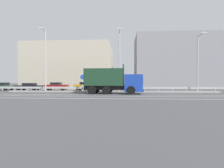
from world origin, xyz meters
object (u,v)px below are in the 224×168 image
at_px(street_lamp_1, 45,58).
at_px(street_lamp_2, 120,58).
at_px(parked_car_1, 29,87).
at_px(parked_car_3, 86,86).
at_px(median_road_sign, 83,83).
at_px(dump_truck, 121,84).
at_px(parked_car_2, 57,86).
at_px(parked_car_0, 2,86).
at_px(street_lamp_3, 198,60).

xyz_separation_m(street_lamp_1, street_lamp_2, (11.24, -0.02, -0.16)).
relative_size(parked_car_1, parked_car_3, 1.12).
relative_size(median_road_sign, parked_car_1, 0.57).
xyz_separation_m(dump_truck, street_lamp_1, (-11.47, 3.44, 3.85)).
distance_m(dump_truck, parked_car_1, 18.02).
bearing_deg(parked_car_1, median_road_sign, -109.53).
bearing_deg(median_road_sign, parked_car_3, 96.22).
relative_size(street_lamp_1, parked_car_2, 2.36).
relative_size(median_road_sign, parked_car_0, 0.61).
relative_size(median_road_sign, parked_car_3, 0.64).
relative_size(street_lamp_3, parked_car_0, 1.88).
bearing_deg(dump_truck, street_lamp_1, -104.88).
height_order(street_lamp_1, street_lamp_2, street_lamp_1).
xyz_separation_m(median_road_sign, street_lamp_1, (-5.71, -0.12, 3.72)).
xyz_separation_m(street_lamp_1, street_lamp_3, (22.45, 0.01, -0.54)).
bearing_deg(street_lamp_2, dump_truck, -86.19).
height_order(street_lamp_2, street_lamp_3, street_lamp_2).
height_order(dump_truck, street_lamp_1, street_lamp_1).
relative_size(dump_truck, street_lamp_2, 0.84).
relative_size(street_lamp_3, parked_car_2, 2.04).
distance_m(street_lamp_3, parked_car_3, 18.25).
bearing_deg(dump_truck, parked_car_2, -122.21).
xyz_separation_m(median_road_sign, street_lamp_2, (5.53, -0.14, 3.57)).
bearing_deg(parked_car_1, street_lamp_2, -103.25).
relative_size(median_road_sign, parked_car_2, 0.66).
xyz_separation_m(street_lamp_3, parked_car_1, (-27.34, 4.11, -3.91)).
distance_m(street_lamp_1, parked_car_0, 12.20).
bearing_deg(parked_car_2, street_lamp_3, 74.98).
relative_size(street_lamp_2, street_lamp_3, 1.10).
relative_size(parked_car_0, parked_car_3, 1.05).
bearing_deg(median_road_sign, street_lamp_3, -0.37).
height_order(median_road_sign, parked_car_3, median_road_sign).
height_order(dump_truck, parked_car_0, dump_truck).
height_order(median_road_sign, parked_car_0, median_road_sign).
height_order(street_lamp_2, parked_car_3, street_lamp_2).
bearing_deg(street_lamp_3, dump_truck, -162.56).
xyz_separation_m(street_lamp_1, parked_car_1, (-4.88, 4.12, -4.46)).
height_order(median_road_sign, parked_car_1, median_road_sign).
distance_m(dump_truck, parked_car_3, 10.21).
relative_size(street_lamp_2, parked_car_1, 1.92).
bearing_deg(street_lamp_3, parked_car_3, 165.03).
relative_size(parked_car_2, parked_car_3, 0.96).
bearing_deg(street_lamp_2, median_road_sign, 178.55).
bearing_deg(street_lamp_3, median_road_sign, 179.63).
bearing_deg(parked_car_1, parked_car_3, -86.02).
relative_size(dump_truck, parked_car_2, 1.88).
xyz_separation_m(street_lamp_1, parked_car_2, (0.11, 4.23, -4.40)).
relative_size(street_lamp_2, parked_car_3, 2.16).
distance_m(street_lamp_1, parked_car_2, 6.10).
relative_size(dump_truck, parked_car_0, 1.73).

